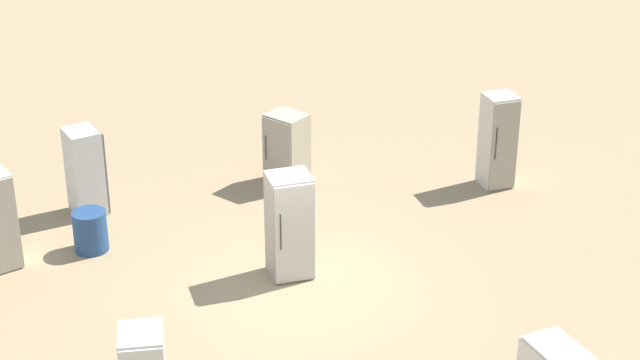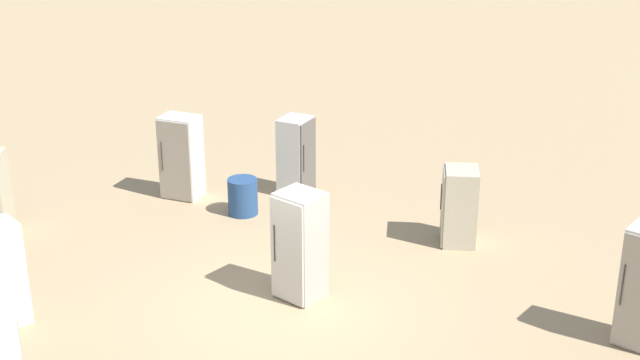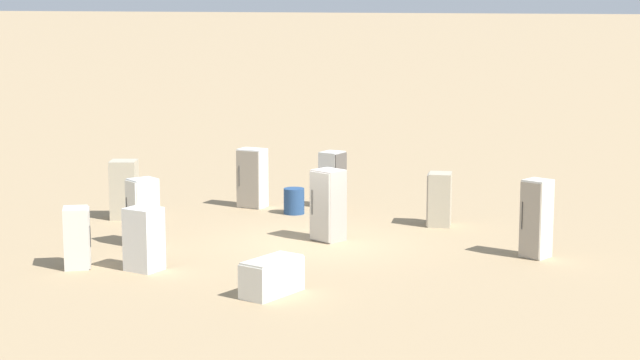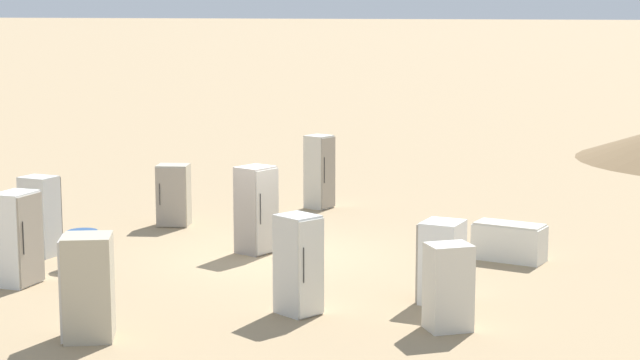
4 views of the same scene
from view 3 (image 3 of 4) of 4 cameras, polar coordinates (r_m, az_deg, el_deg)
The scene contains 12 objects.
ground_plane at distance 27.58m, azimuth -0.16°, elevation -3.34°, with size 1000.00×1000.00×0.00m, color #9E8460.
discarded_fridge_0 at distance 22.71m, azimuth -2.58°, elevation -5.16°, with size 0.90×1.54×0.78m.
discarded_fridge_1 at distance 26.32m, azimuth 11.46°, elevation -2.03°, with size 0.73×0.76×1.91m.
discarded_fridge_2 at distance 27.48m, azimuth -9.43°, elevation -1.69°, with size 0.81×0.87×1.71m.
discarded_fridge_3 at distance 32.18m, azimuth -3.64°, elevation 0.11°, with size 0.78×0.63×1.77m.
discarded_fridge_4 at distance 30.98m, azimuth -10.39°, elevation -0.50°, with size 0.99×1.02×1.67m.
discarded_fridge_5 at distance 24.96m, azimuth -9.35°, elevation -3.12°, with size 0.79×0.76×1.47m.
discarded_fridge_6 at distance 32.09m, azimuth 0.67°, elevation 0.03°, with size 0.66×0.73×1.69m.
discarded_fridge_7 at distance 25.49m, azimuth -12.83°, elevation -3.02°, with size 0.88×0.90×1.42m.
discarded_fridge_8 at distance 27.62m, azimuth 0.44°, elevation -1.36°, with size 0.87×0.85×1.86m.
discarded_fridge_9 at distance 29.67m, azimuth 6.38°, elevation -1.03°, with size 0.82×0.88×1.48m.
rusty_barrel at distance 31.20m, azimuth -1.40°, elevation -1.13°, with size 0.60×0.60×0.75m.
Camera 3 is at (11.83, -24.15, 6.14)m, focal length 60.00 mm.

